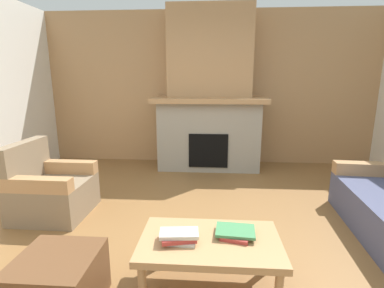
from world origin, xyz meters
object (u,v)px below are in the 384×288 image
(coffee_table, at_px, (210,246))
(ottoman, at_px, (59,283))
(armchair, at_px, (50,190))
(fireplace, at_px, (209,101))

(coffee_table, distance_m, ottoman, 1.05)
(armchair, height_order, ottoman, armchair)
(armchair, bearing_deg, fireplace, 48.07)
(fireplace, xyz_separation_m, ottoman, (-0.96, -3.37, -0.96))
(armchair, xyz_separation_m, coffee_table, (1.85, -1.14, 0.08))
(fireplace, distance_m, coffee_table, 3.23)
(ottoman, bearing_deg, coffee_table, 13.11)
(fireplace, height_order, ottoman, fireplace)
(coffee_table, xyz_separation_m, ottoman, (-1.01, -0.24, -0.18))
(coffee_table, bearing_deg, armchair, 148.36)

